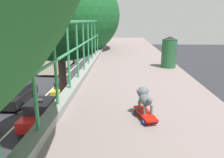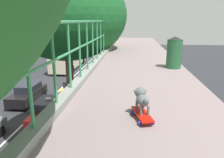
# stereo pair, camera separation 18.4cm
# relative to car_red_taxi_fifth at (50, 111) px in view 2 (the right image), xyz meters

# --- Properties ---
(green_railing) EXTENTS (0.20, 28.98, 1.33)m
(green_railing) POSITION_rel_car_red_taxi_fifth_xyz_m (4.30, -10.75, 4.82)
(green_railing) COLOR gray
(green_railing) RESTS_ON overpass_deck
(car_red_taxi_fifth) EXTENTS (1.79, 4.27, 1.69)m
(car_red_taxi_fifth) POSITION_rel_car_red_taxi_fifth_xyz_m (0.00, 0.00, 0.00)
(car_red_taxi_fifth) COLOR red
(car_red_taxi_fifth) RESTS_ON ground
(car_black_sixth) EXTENTS (1.82, 4.17, 1.50)m
(car_black_sixth) POSITION_rel_car_red_taxi_fifth_xyz_m (-3.12, 3.21, -0.00)
(car_black_sixth) COLOR black
(car_black_sixth) RESTS_ON ground
(car_yellow_cab_seventh) EXTENTS (1.79, 4.23, 1.45)m
(car_yellow_cab_seventh) POSITION_rel_car_red_taxi_fifth_xyz_m (0.11, 5.95, -0.12)
(car_yellow_cab_seventh) COLOR gold
(car_yellow_cab_seventh) RESTS_ON ground
(city_bus) EXTENTS (2.63, 10.07, 3.32)m
(city_bus) POSITION_rel_car_red_taxi_fifth_xyz_m (-3.49, 16.60, 1.14)
(city_bus) COLOR beige
(city_bus) RESTS_ON ground
(roadside_tree_mid) EXTENTS (5.62, 5.62, 8.91)m
(roadside_tree_mid) POSITION_rel_car_red_taxi_fifth_xyz_m (2.34, -2.75, 6.06)
(roadside_tree_mid) COLOR brown
(roadside_tree_mid) RESTS_ON ground
(toy_skateboard) EXTENTS (0.31, 0.56, 0.09)m
(toy_skateboard) POSITION_rel_car_red_taxi_fifth_xyz_m (5.59, -10.16, 4.60)
(toy_skateboard) COLOR red
(toy_skateboard) RESTS_ON overpass_deck
(small_dog) EXTENTS (0.24, 0.40, 0.33)m
(small_dog) POSITION_rel_car_red_taxi_fifth_xyz_m (5.58, -10.09, 4.82)
(small_dog) COLOR slate
(small_dog) RESTS_ON toy_skateboard
(litter_bin) EXTENTS (0.43, 0.43, 0.90)m
(litter_bin) POSITION_rel_car_red_taxi_fifth_xyz_m (6.62, -6.70, 4.99)
(litter_bin) COLOR #255C35
(litter_bin) RESTS_ON overpass_deck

